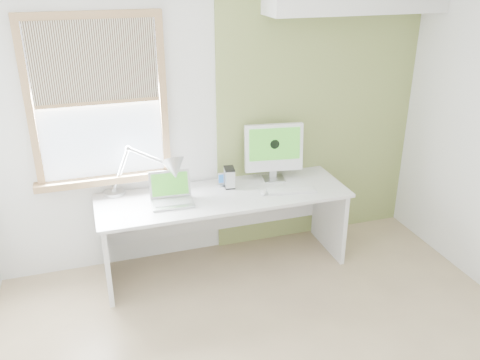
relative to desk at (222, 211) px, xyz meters
name	(u,v)px	position (x,y,z in m)	size (l,w,h in m)	color
room	(294,201)	(0.04, -1.44, 0.77)	(4.04, 3.54, 2.64)	tan
accent_wall	(318,110)	(1.04, 0.30, 0.77)	(2.00, 0.02, 2.60)	olive
window	(99,103)	(-0.96, 0.27, 1.01)	(1.20, 0.14, 1.42)	olive
desk	(222,211)	(0.00, 0.00, 0.00)	(2.20, 0.70, 0.73)	silver
desk_lamp	(162,171)	(-0.50, 0.06, 0.43)	(0.73, 0.48, 0.45)	#B1B3B5
laptop	(171,195)	(-0.46, -0.06, 0.26)	(0.36, 0.30, 0.25)	#B1B3B5
phone_dock	(221,182)	(0.03, 0.12, 0.23)	(0.07, 0.07, 0.13)	#B1B3B5
external_drive	(229,177)	(0.10, 0.08, 0.29)	(0.11, 0.15, 0.18)	#B1B3B5
imac	(274,149)	(0.54, 0.14, 0.49)	(0.54, 0.20, 0.53)	#B1B3B5
keyboard	(292,191)	(0.59, -0.19, 0.20)	(0.45, 0.19, 0.02)	white
mouse	(264,193)	(0.33, -0.16, 0.21)	(0.06, 0.10, 0.03)	white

